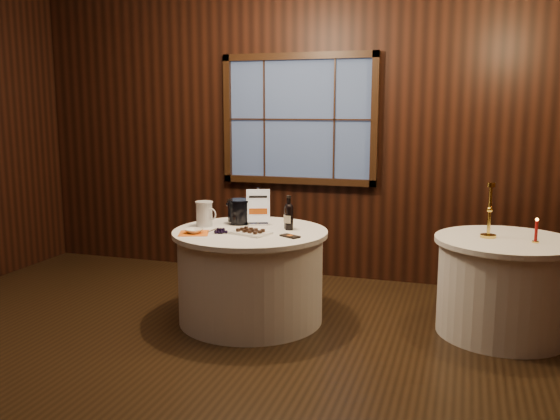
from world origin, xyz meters
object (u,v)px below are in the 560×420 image
(main_table, at_px, (251,275))
(chocolate_plate, at_px, (251,232))
(ice_bucket, at_px, (239,211))
(brass_candlestick, at_px, (489,218))
(glass_pitcher, at_px, (205,214))
(red_candle, at_px, (536,233))
(port_bottle_right, at_px, (289,215))
(grape_bunch, at_px, (220,231))
(sign_stand, at_px, (258,213))
(cracker_bowl, at_px, (194,231))
(side_table, at_px, (503,286))
(chocolate_box, at_px, (290,236))
(port_bottle_left, at_px, (288,214))

(main_table, distance_m, chocolate_plate, 0.43)
(ice_bucket, distance_m, brass_candlestick, 2.05)
(glass_pitcher, xyz_separation_m, red_candle, (2.63, 0.18, -0.03))
(port_bottle_right, distance_m, chocolate_plate, 0.37)
(main_table, distance_m, grape_bunch, 0.48)
(sign_stand, distance_m, grape_bunch, 0.46)
(glass_pitcher, bearing_deg, cracker_bowl, -70.31)
(side_table, height_order, glass_pitcher, glass_pitcher)
(glass_pitcher, height_order, cracker_bowl, glass_pitcher)
(chocolate_box, bearing_deg, chocolate_plate, -152.11)
(port_bottle_left, xyz_separation_m, cracker_bowl, (-0.67, -0.41, -0.10))
(side_table, distance_m, cracker_bowl, 2.49)
(chocolate_plate, bearing_deg, glass_pitcher, 159.67)
(port_bottle_right, distance_m, brass_candlestick, 1.58)
(port_bottle_left, distance_m, port_bottle_right, 0.04)
(sign_stand, xyz_separation_m, cracker_bowl, (-0.38, -0.48, -0.09))
(brass_candlestick, bearing_deg, ice_bucket, -177.71)
(port_bottle_left, distance_m, cracker_bowl, 0.79)
(side_table, xyz_separation_m, chocolate_box, (-1.61, -0.45, 0.39))
(ice_bucket, relative_size, cracker_bowl, 1.54)
(main_table, relative_size, chocolate_plate, 3.63)
(main_table, bearing_deg, chocolate_box, -20.78)
(grape_bunch, relative_size, cracker_bowl, 1.26)
(port_bottle_left, xyz_separation_m, chocolate_plate, (-0.22, -0.30, -0.10))
(chocolate_box, relative_size, glass_pitcher, 0.74)
(sign_stand, xyz_separation_m, glass_pitcher, (-0.42, -0.18, -0.00))
(main_table, bearing_deg, side_table, 8.53)
(chocolate_box, relative_size, brass_candlestick, 0.37)
(side_table, xyz_separation_m, brass_candlestick, (-0.13, 0.01, 0.54))
(chocolate_box, relative_size, red_candle, 0.85)
(ice_bucket, xyz_separation_m, brass_candlestick, (2.05, 0.08, 0.04))
(side_table, bearing_deg, chocolate_plate, -167.38)
(port_bottle_left, bearing_deg, port_bottle_right, -51.47)
(ice_bucket, bearing_deg, chocolate_plate, -56.58)
(port_bottle_right, distance_m, red_candle, 1.90)
(main_table, distance_m, brass_candlestick, 1.97)
(main_table, height_order, chocolate_plate, chocolate_plate)
(brass_candlestick, bearing_deg, main_table, -170.60)
(cracker_bowl, bearing_deg, red_candle, 10.36)
(port_bottle_right, xyz_separation_m, red_candle, (1.90, 0.10, -0.05))
(port_bottle_left, height_order, grape_bunch, port_bottle_left)
(ice_bucket, relative_size, red_candle, 1.14)
(main_table, xyz_separation_m, port_bottle_left, (0.28, 0.16, 0.50))
(sign_stand, relative_size, grape_bunch, 1.83)
(sign_stand, height_order, red_candle, sign_stand)
(grape_bunch, height_order, brass_candlestick, brass_candlestick)
(grape_bunch, bearing_deg, chocolate_box, 4.50)
(side_table, bearing_deg, glass_pitcher, -173.97)
(brass_candlestick, bearing_deg, grape_bunch, -166.28)
(side_table, bearing_deg, port_bottle_right, -173.97)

